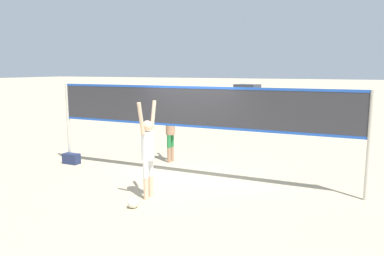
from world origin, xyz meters
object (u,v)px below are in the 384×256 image
(volleyball_net, at_px, (192,111))
(gear_bag, at_px, (71,159))
(player_blocker, at_px, (170,127))
(volleyball, at_px, (133,203))
(player_spiker, at_px, (148,148))
(parked_car_near, at_px, (249,92))

(volleyball_net, height_order, gear_bag, volleyball_net)
(volleyball_net, height_order, player_blocker, volleyball_net)
(player_blocker, bearing_deg, volleyball_net, 46.25)
(volleyball, bearing_deg, player_blocker, 106.62)
(player_blocker, height_order, gear_bag, player_blocker)
(gear_bag, bearing_deg, player_blocker, 29.19)
(player_blocker, bearing_deg, gear_bag, -60.81)
(player_spiker, bearing_deg, volleyball, -177.29)
(gear_bag, height_order, parked_car_near, parked_car_near)
(player_blocker, bearing_deg, parked_car_near, -169.27)
(player_spiker, relative_size, player_blocker, 1.02)
(player_spiker, xyz_separation_m, player_blocker, (-1.07, 3.03, -0.03))
(parked_car_near, bearing_deg, volleyball, -66.86)
(player_blocker, height_order, volleyball, player_blocker)
(player_spiker, distance_m, volleyball, 1.18)
(volleyball_net, bearing_deg, gear_bag, -176.78)
(volleyball_net, distance_m, parked_car_near, 26.09)
(player_blocker, bearing_deg, volleyball, 16.62)
(parked_car_near, bearing_deg, volleyball_net, -65.41)
(parked_car_near, bearing_deg, gear_bag, -73.85)
(player_blocker, height_order, parked_car_near, player_blocker)
(volleyball_net, bearing_deg, volleyball, -93.93)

